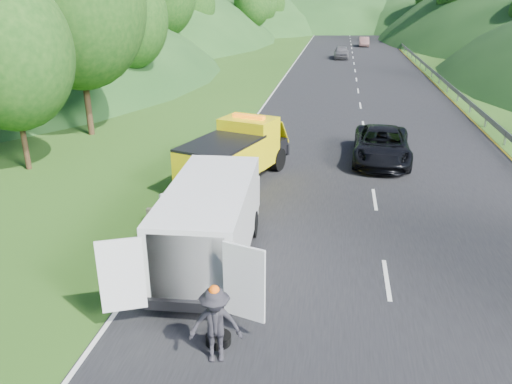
% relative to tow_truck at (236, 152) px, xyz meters
% --- Properties ---
extents(ground, '(320.00, 320.00, 0.00)m').
position_rel_tow_truck_xyz_m(ground, '(2.78, -5.24, -1.30)').
color(ground, '#38661E').
rests_on(ground, ground).
extents(road_surface, '(14.00, 200.00, 0.02)m').
position_rel_tow_truck_xyz_m(road_surface, '(5.78, 34.76, -1.29)').
color(road_surface, black).
rests_on(road_surface, ground).
extents(guardrail, '(0.06, 140.00, 1.52)m').
position_rel_tow_truck_xyz_m(guardrail, '(13.08, 47.26, -1.30)').
color(guardrail, gray).
rests_on(guardrail, ground).
extents(tree_line_left, '(14.00, 140.00, 14.00)m').
position_rel_tow_truck_xyz_m(tree_line_left, '(-16.22, 54.76, -1.30)').
color(tree_line_left, '#325C1B').
rests_on(tree_line_left, ground).
extents(tree_line_right, '(14.00, 140.00, 14.00)m').
position_rel_tow_truck_xyz_m(tree_line_right, '(25.78, 54.76, -1.30)').
color(tree_line_right, '#325C1B').
rests_on(tree_line_right, ground).
extents(hills_backdrop, '(201.00, 288.60, 44.00)m').
position_rel_tow_truck_xyz_m(hills_backdrop, '(9.28, 129.46, -1.30)').
color(hills_backdrop, '#2D5B23').
rests_on(hills_backdrop, ground).
extents(tow_truck, '(4.05, 6.58, 2.66)m').
position_rel_tow_truck_xyz_m(tow_truck, '(0.00, 0.00, 0.00)').
color(tow_truck, black).
rests_on(tow_truck, ground).
extents(white_van, '(3.84, 7.15, 2.49)m').
position_rel_tow_truck_xyz_m(white_van, '(0.66, -6.96, 0.11)').
color(white_van, black).
rests_on(white_van, ground).
extents(woman, '(0.42, 0.56, 1.51)m').
position_rel_tow_truck_xyz_m(woman, '(-1.24, -5.58, -1.30)').
color(woman, silver).
rests_on(woman, ground).
extents(child, '(0.55, 0.55, 0.90)m').
position_rel_tow_truck_xyz_m(child, '(0.81, -5.85, -1.30)').
color(child, tan).
rests_on(child, ground).
extents(worker, '(1.27, 0.88, 1.79)m').
position_rel_tow_truck_xyz_m(worker, '(1.81, -11.24, -1.30)').
color(worker, black).
rests_on(worker, ground).
extents(suitcase, '(0.33, 0.19, 0.52)m').
position_rel_tow_truck_xyz_m(suitcase, '(-2.12, -4.61, -1.04)').
color(suitcase, '#504E3C').
rests_on(suitcase, ground).
extents(spare_tire, '(0.59, 0.59, 0.20)m').
position_rel_tow_truck_xyz_m(spare_tire, '(1.72, -10.68, -1.30)').
color(spare_tire, black).
rests_on(spare_tire, ground).
extents(passing_suv, '(2.89, 5.78, 1.57)m').
position_rel_tow_truck_xyz_m(passing_suv, '(6.33, 3.81, -1.30)').
color(passing_suv, black).
rests_on(passing_suv, ground).
extents(dist_car_a, '(1.81, 4.51, 1.54)m').
position_rel_tow_truck_xyz_m(dist_car_a, '(4.28, 45.23, -1.30)').
color(dist_car_a, '#4B494E').
rests_on(dist_car_a, ground).
extents(dist_car_b, '(1.47, 4.22, 1.39)m').
position_rel_tow_truck_xyz_m(dist_car_b, '(7.66, 61.84, -1.30)').
color(dist_car_b, brown).
rests_on(dist_car_b, ground).
extents(dist_car_c, '(2.15, 5.28, 1.53)m').
position_rel_tow_truck_xyz_m(dist_car_c, '(4.73, 89.35, -1.30)').
color(dist_car_c, '#AA6155').
rests_on(dist_car_c, ground).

